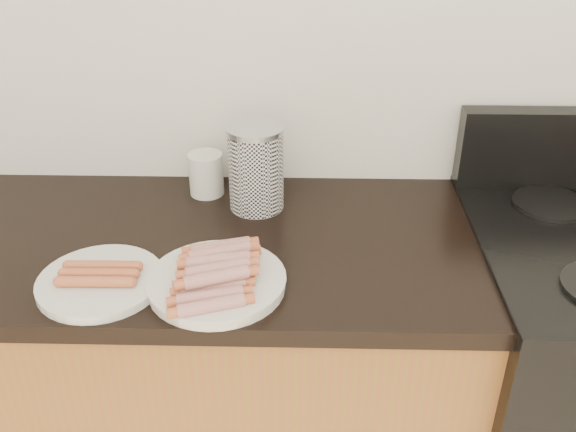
{
  "coord_description": "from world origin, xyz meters",
  "views": [
    {
      "loc": [
        0.01,
        0.48,
        1.67
      ],
      "look_at": [
        -0.02,
        1.62,
        1.0
      ],
      "focal_mm": 40.0,
      "sensor_mm": 36.0,
      "label": 1
    }
  ],
  "objects_px": {
    "side_plate": "(100,282)",
    "mug": "(206,174)",
    "canister": "(256,168)",
    "main_plate": "(217,283)"
  },
  "relations": [
    {
      "from": "side_plate",
      "to": "mug",
      "type": "bearing_deg",
      "value": 68.01
    },
    {
      "from": "main_plate",
      "to": "canister",
      "type": "bearing_deg",
      "value": 80.08
    },
    {
      "from": "canister",
      "to": "main_plate",
      "type": "bearing_deg",
      "value": -99.92
    },
    {
      "from": "main_plate",
      "to": "side_plate",
      "type": "bearing_deg",
      "value": 180.0
    },
    {
      "from": "side_plate",
      "to": "canister",
      "type": "height_order",
      "value": "canister"
    },
    {
      "from": "canister",
      "to": "side_plate",
      "type": "bearing_deg",
      "value": -131.29
    },
    {
      "from": "main_plate",
      "to": "side_plate",
      "type": "distance_m",
      "value": 0.23
    },
    {
      "from": "main_plate",
      "to": "mug",
      "type": "xyz_separation_m",
      "value": [
        -0.07,
        0.4,
        0.04
      ]
    },
    {
      "from": "main_plate",
      "to": "side_plate",
      "type": "relative_size",
      "value": 1.09
    },
    {
      "from": "canister",
      "to": "mug",
      "type": "distance_m",
      "value": 0.16
    }
  ]
}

